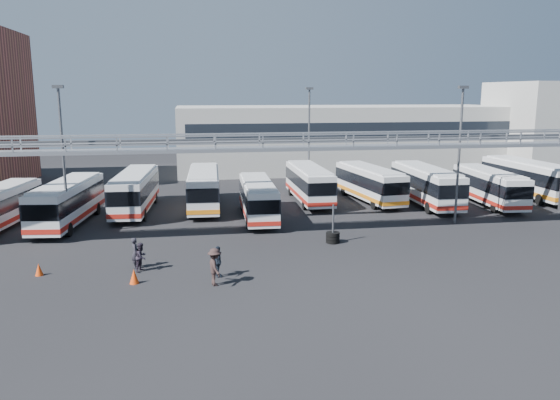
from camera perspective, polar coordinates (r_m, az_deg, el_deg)
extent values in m
plane|color=black|center=(32.79, 4.49, -6.12)|extent=(140.00, 140.00, 0.00)
cube|color=#9A9CA2|center=(36.36, 2.73, 5.44)|extent=(50.00, 1.80, 0.22)
cube|color=#9A9CA2|center=(35.45, 3.04, 6.83)|extent=(50.00, 0.10, 0.10)
cube|color=#9A9CA2|center=(37.10, 2.46, 7.03)|extent=(50.00, 0.10, 0.10)
cube|color=#4C4F54|center=(40.24, 1.52, 6.29)|extent=(45.00, 0.50, 0.35)
cube|color=#9E9E99|center=(71.36, 6.54, 6.51)|extent=(42.00, 14.00, 8.00)
cube|color=#B2B2AD|center=(77.42, 26.84, 6.86)|extent=(14.00, 12.00, 11.00)
cylinder|color=#4C4F54|center=(39.52, -21.65, 3.52)|extent=(0.18, 0.18, 10.00)
cube|color=#4C4F54|center=(39.23, -22.19, 10.91)|extent=(0.70, 0.35, 0.22)
cylinder|color=#4C4F54|center=(42.49, 18.18, 4.23)|extent=(0.18, 0.18, 10.00)
cube|color=#4C4F54|center=(42.23, 18.61, 11.11)|extent=(0.70, 0.35, 0.22)
cylinder|color=#4C4F54|center=(53.85, 3.04, 6.13)|extent=(0.18, 0.18, 10.00)
cube|color=#4C4F54|center=(53.64, 3.10, 11.56)|extent=(0.70, 0.35, 0.22)
cube|color=#AF1F15|center=(44.42, -27.23, -1.72)|extent=(3.74, 10.21, 0.32)
cylinder|color=black|center=(47.71, -26.64, -1.24)|extent=(0.40, 0.93, 0.90)
cylinder|color=black|center=(46.88, -24.41, -1.25)|extent=(0.40, 0.93, 0.90)
cube|color=silver|center=(43.40, -21.31, -0.15)|extent=(3.73, 10.95, 2.68)
cube|color=black|center=(43.34, -21.34, 0.27)|extent=(3.80, 11.02, 1.07)
cube|color=#AF1F15|center=(43.58, -21.22, -1.37)|extent=(3.79, 11.01, 0.34)
cube|color=silver|center=(43.16, -21.44, 1.70)|extent=(3.36, 9.86, 0.16)
cylinder|color=black|center=(40.90, -24.15, -2.88)|extent=(0.41, 1.00, 0.98)
cylinder|color=black|center=(40.14, -21.23, -2.91)|extent=(0.41, 1.00, 0.98)
cylinder|color=black|center=(47.19, -21.15, -0.88)|extent=(0.41, 1.00, 0.98)
cylinder|color=black|center=(46.53, -18.58, -0.87)|extent=(0.41, 1.00, 0.98)
cube|color=silver|center=(46.45, -14.89, 0.98)|extent=(3.23, 11.03, 2.72)
cube|color=black|center=(46.40, -14.91, 1.37)|extent=(3.29, 11.09, 1.09)
cube|color=#AF1F15|center=(46.62, -14.84, -0.19)|extent=(3.28, 11.08, 0.35)
cube|color=silver|center=(46.22, -14.98, 2.73)|extent=(2.91, 9.92, 0.16)
cylinder|color=black|center=(43.54, -16.98, -1.56)|extent=(0.37, 1.01, 0.99)
cylinder|color=black|center=(43.15, -14.07, -1.52)|extent=(0.37, 1.01, 0.99)
cylinder|color=black|center=(50.25, -15.45, 0.18)|extent=(0.37, 1.01, 0.99)
cylinder|color=black|center=(49.91, -12.93, 0.23)|extent=(0.37, 1.01, 0.99)
cube|color=silver|center=(46.72, -7.96, 1.29)|extent=(2.94, 10.91, 2.70)
cube|color=black|center=(46.66, -7.97, 1.68)|extent=(3.00, 10.97, 1.08)
cube|color=orange|center=(46.89, -7.93, 0.14)|extent=(2.99, 10.96, 0.34)
cube|color=silver|center=(46.49, -8.01, 3.03)|extent=(2.64, 9.82, 0.16)
cylinder|color=black|center=(43.60, -9.43, -1.20)|extent=(0.34, 1.00, 0.98)
cylinder|color=black|center=(43.56, -6.52, -1.14)|extent=(0.34, 1.00, 0.98)
cylinder|color=black|center=(50.38, -9.12, 0.47)|extent=(0.34, 1.00, 0.98)
cylinder|color=black|center=(50.34, -6.60, 0.53)|extent=(0.34, 1.00, 0.98)
cube|color=silver|center=(42.52, -2.34, 0.21)|extent=(2.60, 10.01, 2.48)
cube|color=black|center=(42.46, -2.34, 0.60)|extent=(2.67, 10.07, 0.99)
cube|color=#AF1F15|center=(42.69, -2.33, -0.95)|extent=(2.66, 10.06, 0.32)
cube|color=silver|center=(42.29, -2.35, 1.96)|extent=(2.34, 9.01, 0.14)
cylinder|color=black|center=(39.59, -3.36, -2.39)|extent=(0.30, 0.91, 0.90)
cylinder|color=black|center=(39.79, -0.46, -2.31)|extent=(0.30, 0.91, 0.90)
cylinder|color=black|center=(45.78, -3.95, -0.54)|extent=(0.30, 0.91, 0.90)
cylinder|color=black|center=(45.95, -1.44, -0.47)|extent=(0.30, 0.91, 0.90)
cube|color=silver|center=(49.14, 3.05, 1.81)|extent=(2.48, 10.54, 2.63)
cube|color=black|center=(49.09, 3.05, 2.17)|extent=(2.54, 10.60, 1.05)
cube|color=#AF1F15|center=(49.30, 3.04, 0.74)|extent=(2.53, 10.59, 0.33)
cube|color=silver|center=(48.93, 3.07, 3.42)|extent=(2.23, 9.49, 0.15)
cylinder|color=black|center=(45.91, 2.60, -0.46)|extent=(0.30, 0.96, 0.96)
cylinder|color=black|center=(46.38, 5.20, -0.37)|extent=(0.30, 0.96, 0.96)
cylinder|color=black|center=(52.40, 1.12, 1.01)|extent=(0.30, 0.96, 0.96)
cylinder|color=black|center=(52.82, 3.41, 1.07)|extent=(0.30, 0.96, 0.96)
cube|color=silver|center=(49.91, 9.32, 1.79)|extent=(3.47, 10.53, 2.58)
cube|color=black|center=(49.86, 9.33, 2.14)|extent=(3.54, 10.60, 1.03)
cube|color=orange|center=(50.07, 9.29, 0.76)|extent=(3.52, 10.59, 0.33)
cube|color=silver|center=(49.71, 9.37, 3.35)|extent=(3.12, 9.48, 0.15)
cylinder|color=black|center=(46.75, 9.82, -0.41)|extent=(0.38, 0.96, 0.94)
cylinder|color=black|center=(47.69, 12.10, -0.27)|extent=(0.38, 0.96, 0.94)
cylinder|color=black|center=(52.68, 6.72, 0.98)|extent=(0.38, 0.96, 0.94)
cylinder|color=black|center=(53.51, 8.81, 1.08)|extent=(0.38, 0.96, 0.94)
cube|color=silver|center=(49.35, 14.99, 1.57)|extent=(2.83, 11.01, 2.73)
cube|color=black|center=(49.30, 15.01, 1.94)|extent=(2.89, 11.07, 1.09)
cube|color=#AF1F15|center=(49.51, 14.93, 0.46)|extent=(2.88, 11.06, 0.35)
cube|color=silver|center=(49.14, 15.07, 3.23)|extent=(2.55, 9.91, 0.16)
cylinder|color=black|center=(45.99, 15.28, -0.80)|extent=(0.33, 1.00, 0.99)
cylinder|color=black|center=(46.91, 17.80, -0.71)|extent=(0.33, 1.00, 0.99)
cylinder|color=black|center=(52.37, 12.32, 0.77)|extent=(0.33, 1.00, 0.99)
cylinder|color=black|center=(53.18, 14.59, 0.82)|extent=(0.33, 1.00, 0.99)
cube|color=silver|center=(51.12, 21.01, 1.38)|extent=(3.04, 10.28, 2.53)
cube|color=black|center=(51.08, 21.03, 1.71)|extent=(3.10, 10.34, 1.01)
cube|color=#AF1F15|center=(51.27, 20.94, 0.39)|extent=(3.09, 10.33, 0.32)
cube|color=silver|center=(50.93, 21.11, 2.86)|extent=(2.73, 9.25, 0.15)
cylinder|color=black|center=(48.03, 21.50, -0.73)|extent=(0.34, 0.94, 0.92)
cylinder|color=black|center=(48.99, 23.65, -0.68)|extent=(0.34, 0.94, 0.92)
cylinder|color=black|center=(53.78, 18.42, 0.68)|extent=(0.34, 0.94, 0.92)
cylinder|color=black|center=(54.64, 20.40, 0.71)|extent=(0.34, 0.94, 0.92)
cube|color=silver|center=(56.15, 24.42, 2.14)|extent=(2.91, 11.37, 2.82)
cube|color=black|center=(56.10, 24.45, 2.47)|extent=(2.97, 11.43, 1.13)
cube|color=orange|center=(56.30, 24.34, 1.13)|extent=(2.96, 11.42, 0.36)
cube|color=silver|center=(55.96, 24.55, 3.65)|extent=(2.62, 10.24, 0.16)
cylinder|color=black|center=(52.81, 25.54, 0.03)|extent=(0.34, 1.04, 1.03)
cylinder|color=black|center=(58.65, 21.35, 1.37)|extent=(0.34, 1.04, 1.03)
cylinder|color=black|center=(59.93, 23.23, 1.42)|extent=(0.34, 1.04, 1.03)
imported|color=#222028|center=(31.83, -14.88, -5.36)|extent=(0.45, 0.66, 1.75)
imported|color=#241E29|center=(31.22, -14.29, -5.78)|extent=(0.89, 0.97, 1.62)
imported|color=#2D201E|center=(28.24, -6.82, -6.96)|extent=(0.98, 1.39, 1.96)
imported|color=black|center=(29.48, -6.50, -6.42)|extent=(0.59, 1.06, 1.71)
cone|color=#E23F0C|center=(29.46, -15.00, -7.71)|extent=(0.51, 0.51, 0.77)
cone|color=#E23F0C|center=(32.42, -23.88, -6.65)|extent=(0.51, 0.51, 0.68)
cylinder|color=black|center=(36.16, 5.53, -4.27)|extent=(0.90, 0.90, 0.21)
cylinder|color=black|center=(36.09, 5.54, -3.91)|extent=(0.90, 0.90, 0.21)
cylinder|color=black|center=(36.03, 5.54, -3.55)|extent=(0.90, 0.90, 0.21)
cylinder|color=#4C4F54|center=(35.87, 5.56, -2.49)|extent=(0.13, 0.13, 2.57)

